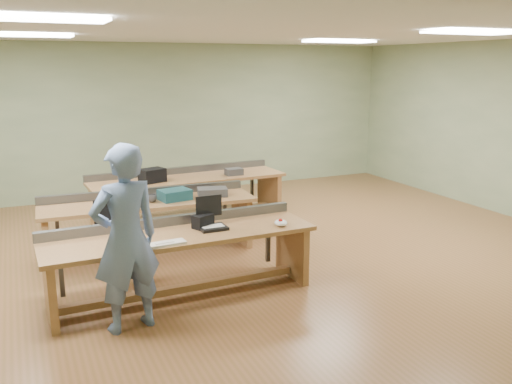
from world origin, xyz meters
The scene contains 22 objects.
floor centered at (0.00, 0.00, 0.00)m, with size 10.00×10.00×0.00m, color brown.
ceiling centered at (0.00, 0.00, 3.00)m, with size 10.00×10.00×0.00m, color silver.
wall_back centered at (0.00, 4.00, 1.50)m, with size 10.00×0.04×3.00m, color #97A77F.
wall_front centered at (0.00, -4.00, 1.50)m, with size 10.00×0.04×3.00m, color #97A77F.
wall_right centered at (5.00, 0.00, 1.50)m, with size 0.04×8.00×3.00m, color #97A77F.
fluor_panels centered at (0.00, 0.00, 2.97)m, with size 6.20×3.50×0.03m.
workbench_front centered at (-1.18, -1.13, 0.56)m, with size 3.04×0.88×0.86m.
workbench_mid centered at (-1.17, 0.47, 0.56)m, with size 2.94×0.91×0.86m.
workbench_back centered at (-0.19, 1.80, 0.57)m, with size 3.30×1.04×0.86m.
person centered at (-1.88, -1.68, 0.94)m, with size 0.68×0.45×1.88m, color #6682A7.
laptop_base centered at (-0.80, -1.15, 0.77)m, with size 0.31×0.25×0.03m, color black.
laptop_screen centered at (-0.80, -1.03, 1.00)m, with size 0.31×0.02×0.25m, color black.
keyboard centered at (-1.45, -1.47, 0.76)m, with size 0.45×0.15×0.03m, color beige.
trackball_mouse centered at (-0.03, -1.35, 0.79)m, with size 0.15×0.17×0.07m, color white.
camera_bag centered at (-0.89, -1.05, 0.83)m, with size 0.23×0.15×0.16m, color black.
task_chair centered at (-1.70, -0.09, 0.34)m, with size 0.64×0.64×0.94m.
parts_bin_teal centered at (-0.82, 0.37, 0.82)m, with size 0.41×0.31×0.14m, color #153D45.
parts_bin_grey centered at (-0.26, 0.38, 0.81)m, with size 0.42×0.27×0.11m, color #38383A.
mug centered at (-1.14, 0.37, 0.80)m, with size 0.14×0.14×0.11m, color #38383A.
drinks_can centered at (-1.56, 0.33, 0.81)m, with size 0.06×0.06×0.11m, color silver.
storage_box_back centered at (-0.82, 1.65, 0.86)m, with size 0.38×0.27×0.22m, color black.
tray_back centered at (0.58, 1.65, 0.81)m, with size 0.28×0.21×0.11m, color #38383A.
Camera 1 is at (-2.76, -6.75, 2.58)m, focal length 38.00 mm.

